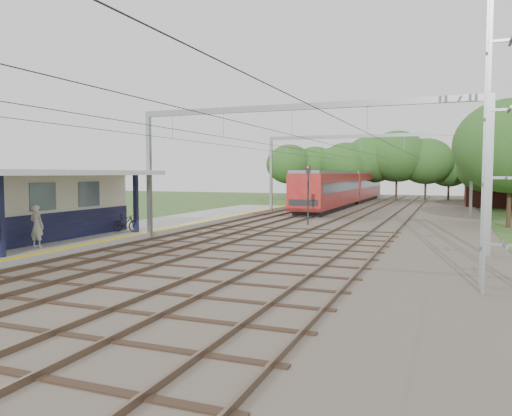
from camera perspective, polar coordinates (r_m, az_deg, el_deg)
The scene contains 12 objects.
ballast_bed at distance 39.13m, azimuth 11.74°, elevation -1.37°, with size 18.00×90.00×0.10m, color #473D33.
platform at distance 28.93m, azimuth -17.25°, elevation -3.07°, with size 5.00×52.00×0.35m, color gray.
yellow_stripe at distance 27.57m, azimuth -13.59°, elevation -2.97°, with size 0.45×52.00×0.01m, color yellow.
rail_tracks at distance 39.61m, azimuth 8.17°, elevation -1.09°, with size 11.80×88.00×0.15m.
catenary_system at distance 34.49m, azimuth 9.54°, elevation 7.03°, with size 17.22×88.00×7.00m.
lattice_pylon at distance 16.67m, azimuth 27.04°, elevation 11.72°, with size 1.30×1.30×12.00m.
tree_band at distance 65.90m, azimuth 15.61°, elevation 4.93°, with size 31.72×30.88×8.82m.
house_far at distance 60.69m, azimuth 26.60°, elevation 3.16°, with size 8.00×6.12×8.66m.
person at distance 24.12m, azimuth -23.77°, elevation -1.91°, with size 0.69×0.45×1.90m, color beige.
bicycle at distance 29.11m, azimuth -14.67°, elevation -1.67°, with size 0.46×1.62×0.97m, color black.
train at distance 57.49m, azimuth 10.33°, elevation 2.38°, with size 2.88×35.89×3.79m.
signal_post at distance 34.41m, azimuth 5.98°, elevation 2.21°, with size 0.30×0.26×4.18m.
Camera 1 is at (10.44, -8.43, 3.62)m, focal length 35.00 mm.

